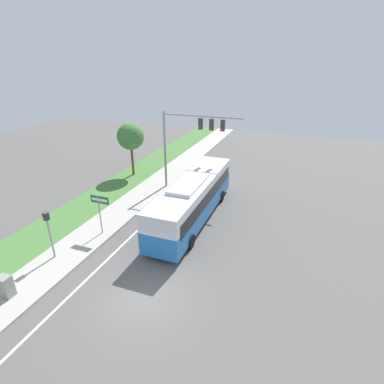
% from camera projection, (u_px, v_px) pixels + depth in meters
% --- Properties ---
extents(ground_plane, '(80.00, 80.00, 0.00)m').
position_uv_depth(ground_plane, '(144.00, 299.00, 14.91)').
color(ground_plane, '#565451').
extents(sidewalk, '(2.80, 80.00, 0.12)m').
position_uv_depth(sidewalk, '(46.00, 270.00, 16.87)').
color(sidewalk, '#ADA89E').
rests_on(sidewalk, ground_plane).
extents(grass_verge, '(3.60, 80.00, 0.10)m').
position_uv_depth(grass_verge, '(5.00, 258.00, 17.89)').
color(grass_verge, '#477538').
rests_on(grass_verge, ground_plane).
extents(lane_divider_near, '(0.14, 30.00, 0.01)m').
position_uv_depth(lane_divider_near, '(84.00, 282.00, 16.06)').
color(lane_divider_near, silver).
rests_on(lane_divider_near, ground_plane).
extents(bus, '(2.63, 11.81, 3.28)m').
position_uv_depth(bus, '(193.00, 197.00, 21.77)').
color(bus, '#236BB7').
rests_on(bus, ground_plane).
extents(signal_gantry, '(6.93, 0.41, 6.97)m').
position_uv_depth(signal_gantry, '(189.00, 135.00, 25.28)').
color(signal_gantry, '#939399').
rests_on(signal_gantry, ground_plane).
extents(pedestrian_signal, '(0.28, 0.34, 3.07)m').
position_uv_depth(pedestrian_signal, '(49.00, 228.00, 17.11)').
color(pedestrian_signal, '#939399').
rests_on(pedestrian_signal, ground_plane).
extents(street_sign, '(1.37, 0.08, 2.93)m').
position_uv_depth(street_sign, '(100.00, 207.00, 19.57)').
color(street_sign, '#939399').
rests_on(street_sign, ground_plane).
extents(utility_cabinet, '(0.65, 0.51, 1.15)m').
position_uv_depth(utility_cabinet, '(6.00, 286.00, 14.73)').
color(utility_cabinet, gray).
rests_on(utility_cabinet, sidewalk).
extents(roadside_tree, '(2.64, 2.64, 5.29)m').
position_uv_depth(roadside_tree, '(131.00, 137.00, 29.27)').
color(roadside_tree, brown).
rests_on(roadside_tree, grass_verge).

